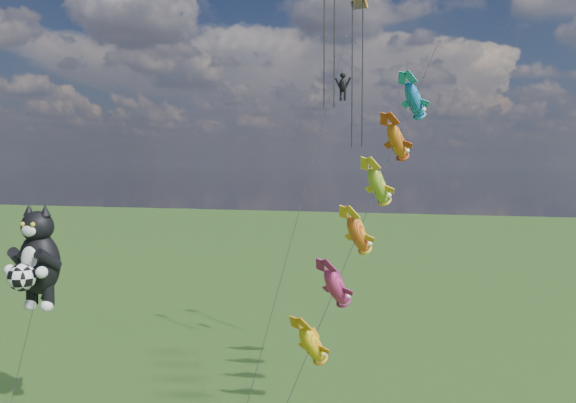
% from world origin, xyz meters
% --- Properties ---
extents(cat_kite_rig, '(2.46, 4.05, 11.17)m').
position_xyz_m(cat_kite_rig, '(1.33, 5.30, 8.48)').
color(cat_kite_rig, brown).
rests_on(cat_kite_rig, ground).
extents(fish_windsock_rig, '(6.04, 14.87, 19.61)m').
position_xyz_m(fish_windsock_rig, '(17.55, 8.31, 11.00)').
color(fish_windsock_rig, brown).
rests_on(fish_windsock_rig, ground).
extents(parafoil_rig, '(2.83, 17.48, 24.24)m').
position_xyz_m(parafoil_rig, '(14.47, 16.45, 18.71)').
color(parafoil_rig, brown).
rests_on(parafoil_rig, ground).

